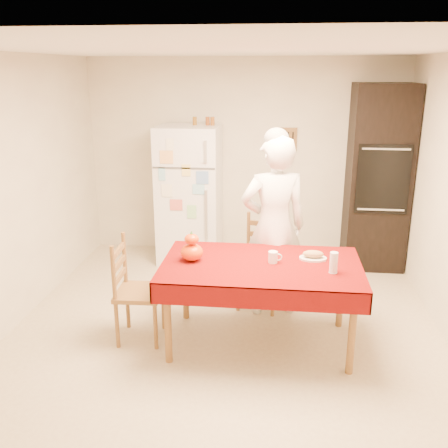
# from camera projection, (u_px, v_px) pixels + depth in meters

# --- Properties ---
(floor) EXTENTS (4.50, 4.50, 0.00)m
(floor) POSITION_uv_depth(u_px,v_px,m) (225.00, 333.00, 4.63)
(floor) COLOR tan
(floor) RESTS_ON ground
(room_shell) EXTENTS (4.02, 4.52, 2.51)m
(room_shell) POSITION_uv_depth(u_px,v_px,m) (225.00, 160.00, 4.15)
(room_shell) COLOR beige
(room_shell) RESTS_ON ground
(refrigerator) EXTENTS (0.75, 0.74, 1.70)m
(refrigerator) POSITION_uv_depth(u_px,v_px,m) (190.00, 194.00, 6.23)
(refrigerator) COLOR white
(refrigerator) RESTS_ON floor
(oven_cabinet) EXTENTS (0.70, 0.62, 2.20)m
(oven_cabinet) POSITION_uv_depth(u_px,v_px,m) (378.00, 178.00, 5.96)
(oven_cabinet) COLOR black
(oven_cabinet) RESTS_ON floor
(dining_table) EXTENTS (1.70, 1.00, 0.76)m
(dining_table) POSITION_uv_depth(u_px,v_px,m) (261.00, 271.00, 4.28)
(dining_table) COLOR brown
(dining_table) RESTS_ON floor
(chair_far) EXTENTS (0.50, 0.48, 0.95)m
(chair_far) POSITION_uv_depth(u_px,v_px,m) (262.00, 258.00, 5.08)
(chair_far) COLOR brown
(chair_far) RESTS_ON floor
(chair_left) EXTENTS (0.42, 0.44, 0.95)m
(chair_left) POSITION_uv_depth(u_px,v_px,m) (132.00, 286.00, 4.42)
(chair_left) COLOR brown
(chair_left) RESTS_ON floor
(seated_woman) EXTENTS (0.73, 0.57, 1.78)m
(seated_woman) POSITION_uv_depth(u_px,v_px,m) (274.00, 227.00, 4.81)
(seated_woman) COLOR white
(seated_woman) RESTS_ON floor
(coffee_mug) EXTENTS (0.08, 0.08, 0.10)m
(coffee_mug) POSITION_uv_depth(u_px,v_px,m) (273.00, 257.00, 4.26)
(coffee_mug) COLOR white
(coffee_mug) RESTS_ON dining_table
(pumpkin_lower) EXTENTS (0.20, 0.20, 0.15)m
(pumpkin_lower) POSITION_uv_depth(u_px,v_px,m) (192.00, 252.00, 4.31)
(pumpkin_lower) COLOR #CF4C04
(pumpkin_lower) RESTS_ON dining_table
(pumpkin_upper) EXTENTS (0.12, 0.12, 0.09)m
(pumpkin_upper) POSITION_uv_depth(u_px,v_px,m) (192.00, 239.00, 4.27)
(pumpkin_upper) COLOR red
(pumpkin_upper) RESTS_ON pumpkin_lower
(wine_glass) EXTENTS (0.07, 0.07, 0.18)m
(wine_glass) POSITION_uv_depth(u_px,v_px,m) (334.00, 263.00, 4.04)
(wine_glass) COLOR white
(wine_glass) RESTS_ON dining_table
(bread_plate) EXTENTS (0.24, 0.24, 0.02)m
(bread_plate) POSITION_uv_depth(u_px,v_px,m) (313.00, 258.00, 4.35)
(bread_plate) COLOR white
(bread_plate) RESTS_ON dining_table
(bread_loaf) EXTENTS (0.18, 0.10, 0.06)m
(bread_loaf) POSITION_uv_depth(u_px,v_px,m) (313.00, 254.00, 4.34)
(bread_loaf) COLOR #AC7D55
(bread_loaf) RESTS_ON bread_plate
(spice_jar_left) EXTENTS (0.05, 0.05, 0.10)m
(spice_jar_left) POSITION_uv_depth(u_px,v_px,m) (195.00, 121.00, 6.01)
(spice_jar_left) COLOR brown
(spice_jar_left) RESTS_ON refrigerator
(spice_jar_mid) EXTENTS (0.05, 0.05, 0.10)m
(spice_jar_mid) POSITION_uv_depth(u_px,v_px,m) (208.00, 121.00, 5.99)
(spice_jar_mid) COLOR brown
(spice_jar_mid) RESTS_ON refrigerator
(spice_jar_right) EXTENTS (0.05, 0.05, 0.10)m
(spice_jar_right) POSITION_uv_depth(u_px,v_px,m) (213.00, 121.00, 5.98)
(spice_jar_right) COLOR brown
(spice_jar_right) RESTS_ON refrigerator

